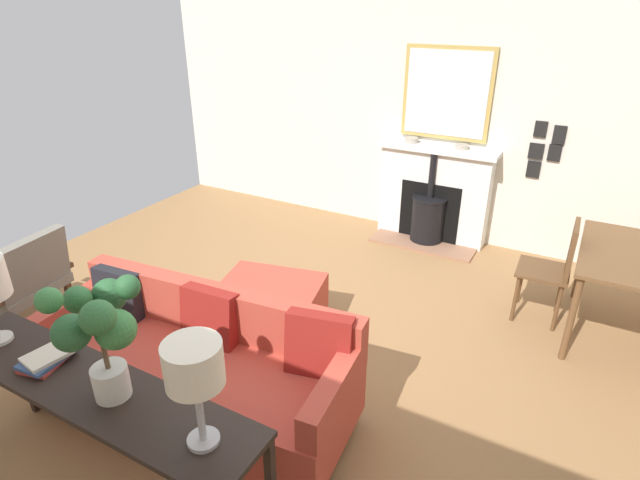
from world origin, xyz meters
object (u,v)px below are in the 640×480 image
object	(u,v)px
dining_chair_near_fireplace	(556,264)
mantel_bowl_near	(411,140)
ottoman	(272,299)
console_table	(92,396)
potted_plant	(100,326)
book_stack	(47,358)
dining_table	(638,266)
mantel_bowl_far	(462,146)
fireplace	(432,199)
sofa	(198,365)
armchair_accent	(24,279)
table_lamp_far_end	(194,368)

from	to	relation	value
dining_chair_near_fireplace	mantel_bowl_near	bearing A→B (deg)	-123.66
ottoman	console_table	xyz separation A→B (m)	(1.74, 0.12, 0.43)
console_table	potted_plant	xyz separation A→B (m)	(-0.01, 0.18, 0.48)
book_stack	dining_table	size ratio (longest dim) A/B	0.25
mantel_bowl_near	console_table	size ratio (longest dim) A/B	0.08
potted_plant	mantel_bowl_far	bearing A→B (deg)	172.45
fireplace	console_table	distance (m)	4.04
fireplace	sofa	xyz separation A→B (m)	(3.28, -0.48, -0.12)
potted_plant	armchair_accent	bearing A→B (deg)	-110.95
console_table	table_lamp_far_end	distance (m)	0.87
fireplace	armchair_accent	bearing A→B (deg)	-35.23
mantel_bowl_near	sofa	world-z (taller)	mantel_bowl_near
mantel_bowl_far	potted_plant	xyz separation A→B (m)	(4.04, -0.54, 0.07)
ottoman	mantel_bowl_near	bearing A→B (deg)	172.90
book_stack	dining_table	bearing A→B (deg)	137.23
mantel_bowl_far	dining_table	bearing A→B (deg)	56.21
table_lamp_far_end	potted_plant	world-z (taller)	potted_plant
mantel_bowl_far	book_stack	bearing A→B (deg)	-14.40
mantel_bowl_near	table_lamp_far_end	size ratio (longest dim) A/B	0.29
armchair_accent	console_table	size ratio (longest dim) A/B	0.43
potted_plant	book_stack	bearing A→B (deg)	-90.04
mantel_bowl_near	book_stack	bearing A→B (deg)	-6.94
armchair_accent	potted_plant	bearing A→B (deg)	69.05
table_lamp_far_end	dining_chair_near_fireplace	bearing A→B (deg)	159.20
dining_chair_near_fireplace	console_table	bearing A→B (deg)	-32.12
fireplace	ottoman	size ratio (longest dim) A/B	1.40
mantel_bowl_far	book_stack	world-z (taller)	mantel_bowl_far
sofa	dining_chair_near_fireplace	bearing A→B (deg)	140.11
potted_plant	sofa	bearing A→B (deg)	-165.80
fireplace	ottoman	world-z (taller)	fireplace
dining_table	mantel_bowl_near	bearing A→B (deg)	-116.76
fireplace	mantel_bowl_far	bearing A→B (deg)	98.84
mantel_bowl_near	potted_plant	size ratio (longest dim) A/B	0.23
potted_plant	dining_table	size ratio (longest dim) A/B	0.57
ottoman	sofa	bearing A→B (deg)	6.46
fireplace	dining_table	size ratio (longest dim) A/B	1.14
mantel_bowl_near	console_table	world-z (taller)	mantel_bowl_near
mantel_bowl_near	potted_plant	world-z (taller)	potted_plant
console_table	dining_chair_near_fireplace	xyz separation A→B (m)	(-2.93, 1.84, -0.15)
mantel_bowl_far	console_table	distance (m)	4.13
table_lamp_far_end	book_stack	size ratio (longest dim) A/B	1.86
dining_chair_near_fireplace	sofa	bearing A→B (deg)	-39.89
dining_chair_near_fireplace	book_stack	bearing A→B (deg)	-36.47
console_table	dining_table	distance (m)	3.78
fireplace	book_stack	size ratio (longest dim) A/B	4.64
table_lamp_far_end	dining_chair_near_fireplace	distance (m)	3.20
sofa	table_lamp_far_end	distance (m)	1.30
potted_plant	book_stack	world-z (taller)	potted_plant
mantel_bowl_near	dining_table	distance (m)	2.52
sofa	ottoman	xyz separation A→B (m)	(-1.01, -0.11, -0.10)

